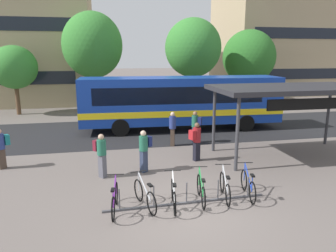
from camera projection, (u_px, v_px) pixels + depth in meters
ground at (187, 209)px, 9.43m from camera, size 200.00×200.00×0.00m
bus_lane_asphalt at (145, 131)px, 19.08m from camera, size 80.00×7.20×0.01m
city_bus at (182, 101)px, 19.13m from camera, size 12.11×3.04×3.20m
bike_rack at (187, 201)px, 9.72m from camera, size 5.14×0.22×0.70m
parked_bicycle_purple_0 at (115, 200)px, 9.16m from camera, size 0.52×1.72×0.99m
parked_bicycle_silver_1 at (145, 196)px, 9.43m from camera, size 0.63×1.67×0.99m
parked_bicycle_white_2 at (174, 195)px, 9.48m from camera, size 0.52×1.71×0.99m
parked_bicycle_green_3 at (201, 190)px, 9.81m from camera, size 0.52×1.71×0.99m
parked_bicycle_silver_4 at (225, 187)px, 10.02m from camera, size 0.53×1.70×0.99m
parked_bicycle_blue_5 at (248, 185)px, 10.19m from camera, size 0.52×1.71×0.99m
transit_shelter at (292, 91)px, 13.73m from camera, size 6.89×3.55×3.17m
commuter_grey_pack_0 at (173, 126)px, 15.77m from camera, size 0.44×0.58×1.74m
commuter_teal_pack_1 at (1, 146)px, 12.58m from camera, size 0.60×0.55×1.65m
commuter_red_pack_2 at (196, 139)px, 13.51m from camera, size 0.60×0.50×1.69m
commuter_maroon_pack_3 at (101, 152)px, 11.67m from camera, size 0.57×0.60×1.68m
commuter_navy_pack_4 at (196, 125)px, 16.29m from camera, size 0.61×0.53×1.67m
commuter_navy_pack_5 at (144, 148)px, 12.22m from camera, size 0.60×0.56×1.68m
street_tree_0 at (249, 57)px, 28.69m from camera, size 4.78×4.78×6.75m
street_tree_1 at (92, 45)px, 24.68m from camera, size 4.68×4.68×7.82m
street_tree_2 at (193, 48)px, 25.44m from camera, size 4.54×4.54×7.42m
street_tree_3 at (14, 67)px, 23.56m from camera, size 3.35×3.35×5.22m
building_right_wing at (301, 4)px, 37.51m from camera, size 18.84×10.58×20.93m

